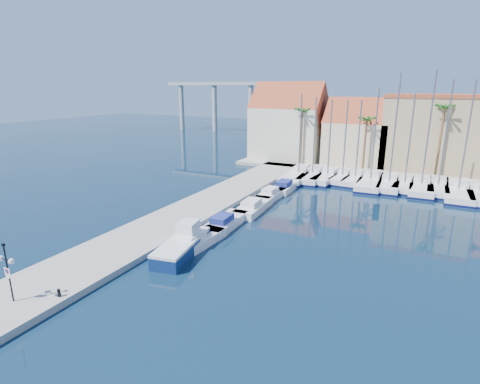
{
  "coord_description": "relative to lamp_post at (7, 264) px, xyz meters",
  "views": [
    {
      "loc": [
        12.7,
        -16.83,
        13.02
      ],
      "look_at": [
        -3.43,
        14.95,
        3.0
      ],
      "focal_mm": 28.0,
      "sensor_mm": 36.0,
      "label": 1
    }
  ],
  "objects": [
    {
      "name": "building_0",
      "position": [
        -1.35,
        52.18,
        3.54
      ],
      "size": [
        12.3,
        9.0,
        13.5
      ],
      "color": "beige",
      "rests_on": "shore_north"
    },
    {
      "name": "motorboat_west_1",
      "position": [
        4.79,
        17.72,
        -2.47
      ],
      "size": [
        2.42,
        6.71,
        1.4
      ],
      "rotation": [
        0.0,
        0.0,
        0.05
      ],
      "color": "white",
      "rests_on": "ground"
    },
    {
      "name": "sailboat_2",
      "position": [
        8.94,
        41.18,
        -2.41
      ],
      "size": [
        3.37,
        9.99,
        11.39
      ],
      "rotation": [
        0.0,
        0.0,
        -0.08
      ],
      "color": "white",
      "rests_on": "ground"
    },
    {
      "name": "sailboat_11",
      "position": [
        27.5,
        40.88,
        -2.39
      ],
      "size": [
        3.36,
        11.52,
        14.91
      ],
      "rotation": [
        0.0,
        0.0,
        0.03
      ],
      "color": "white",
      "rests_on": "ground"
    },
    {
      "name": "sailboat_0",
      "position": [
        4.8,
        40.53,
        -2.42
      ],
      "size": [
        3.48,
        11.75,
        12.1
      ],
      "rotation": [
        0.0,
        0.0,
        0.04
      ],
      "color": "white",
      "rests_on": "ground"
    },
    {
      "name": "ground",
      "position": [
        8.65,
        5.18,
        -2.98
      ],
      "size": [
        260.0,
        260.0,
        0.0
      ],
      "primitive_type": "plane",
      "color": "#081C32",
      "rests_on": "ground"
    },
    {
      "name": "building_2",
      "position": [
        21.65,
        53.18,
        3.28
      ],
      "size": [
        14.2,
        10.2,
        11.5
      ],
      "color": "tan",
      "rests_on": "shore_north"
    },
    {
      "name": "palm_0",
      "position": [
        2.65,
        47.18,
        6.1
      ],
      "size": [
        2.6,
        2.6,
        10.15
      ],
      "color": "brown",
      "rests_on": "shore_north"
    },
    {
      "name": "building_1",
      "position": [
        10.65,
        52.18,
        2.32
      ],
      "size": [
        10.3,
        8.0,
        11.0
      ],
      "color": "beige",
      "rests_on": "shore_north"
    },
    {
      "name": "motorboat_west_4",
      "position": [
        5.23,
        33.26,
        -2.47
      ],
      "size": [
        2.46,
        7.0,
        1.4
      ],
      "rotation": [
        0.0,
        0.0,
        0.03
      ],
      "color": "white",
      "rests_on": "ground"
    },
    {
      "name": "sailboat_3",
      "position": [
        10.96,
        41.56,
        -2.38
      ],
      "size": [
        2.81,
        8.36,
        11.36
      ],
      "rotation": [
        0.0,
        0.0,
        -0.08
      ],
      "color": "white",
      "rests_on": "ground"
    },
    {
      "name": "quay_west",
      "position": [
        -0.35,
        18.68,
        -2.73
      ],
      "size": [
        6.0,
        77.0,
        0.5
      ],
      "primitive_type": "cube",
      "color": "gray",
      "rests_on": "ground"
    },
    {
      "name": "sailboat_8",
      "position": [
        21.09,
        41.44,
        -2.38
      ],
      "size": [
        3.19,
        11.01,
        14.96
      ],
      "rotation": [
        0.0,
        0.0,
        0.03
      ],
      "color": "white",
      "rests_on": "ground"
    },
    {
      "name": "motorboat_west_2",
      "position": [
        5.15,
        23.48,
        -2.47
      ],
      "size": [
        2.61,
        7.06,
        1.4
      ],
      "rotation": [
        0.0,
        0.0,
        0.06
      ],
      "color": "white",
      "rests_on": "ground"
    },
    {
      "name": "fishing_boat",
      "position": [
        4.6,
        11.14,
        -2.2
      ],
      "size": [
        3.37,
        6.98,
        2.34
      ],
      "rotation": [
        0.0,
        0.0,
        0.18
      ],
      "color": "navy",
      "rests_on": "ground"
    },
    {
      "name": "sailboat_5",
      "position": [
        14.78,
        41.3,
        -2.41
      ],
      "size": [
        3.51,
        11.71,
        12.9
      ],
      "rotation": [
        0.0,
        0.0,
        0.04
      ],
      "color": "white",
      "rests_on": "ground"
    },
    {
      "name": "sailboat_6",
      "position": [
        17.2,
        41.02,
        -2.37
      ],
      "size": [
        3.0,
        10.2,
        14.74
      ],
      "rotation": [
        0.0,
        0.0,
        0.03
      ],
      "color": "white",
      "rests_on": "ground"
    },
    {
      "name": "sailboat_7",
      "position": [
        19.12,
        41.4,
        -2.38
      ],
      "size": [
        2.83,
        9.02,
        12.21
      ],
      "rotation": [
        0.0,
        0.0,
        -0.05
      ],
      "color": "white",
      "rests_on": "ground"
    },
    {
      "name": "motorboat_west_3",
      "position": [
        5.04,
        29.05,
        -2.47
      ],
      "size": [
        2.29,
        6.3,
        1.4
      ],
      "rotation": [
        0.0,
        0.0,
        -0.05
      ],
      "color": "white",
      "rests_on": "ground"
    },
    {
      "name": "sailboat_1",
      "position": [
        6.65,
        41.21,
        -2.42
      ],
      "size": [
        3.69,
        11.11,
        11.61
      ],
      "rotation": [
        0.0,
        0.0,
        0.07
      ],
      "color": "white",
      "rests_on": "ground"
    },
    {
      "name": "lamp_post",
      "position": [
        0.0,
        0.0,
        0.0
      ],
      "size": [
        1.28,
        0.38,
        3.78
      ],
      "rotation": [
        0.0,
        0.0,
        0.04
      ],
      "color": "black",
      "rests_on": "quay_west"
    },
    {
      "name": "viaduct",
      "position": [
        -30.42,
        87.18,
        7.27
      ],
      "size": [
        48.0,
        2.2,
        14.45
      ],
      "color": "#9E9E99",
      "rests_on": "ground"
    },
    {
      "name": "shore_north",
      "position": [
        18.65,
        53.18,
        -2.73
      ],
      "size": [
        54.0,
        16.0,
        0.5
      ],
      "primitive_type": "cube",
      "color": "gray",
      "rests_on": "ground"
    },
    {
      "name": "sailboat_4",
      "position": [
        12.69,
        41.78,
        -2.4
      ],
      "size": [
        2.8,
        9.05,
        11.34
      ],
      "rotation": [
        0.0,
        0.0,
        -0.05
      ],
      "color": "white",
      "rests_on": "ground"
    },
    {
      "name": "bollard",
      "position": [
        2.05,
        1.61,
        -2.23
      ],
      "size": [
        0.2,
        0.2,
        0.5
      ],
      "primitive_type": "cylinder",
      "color": "black",
      "rests_on": "quay_west"
    },
    {
      "name": "palm_2",
      "position": [
        22.65,
        47.18,
        7.04
      ],
      "size": [
        2.6,
        2.6,
        11.15
      ],
      "color": "brown",
      "rests_on": "shore_north"
    },
    {
      "name": "motorboat_west_0",
      "position": [
        4.85,
        12.73,
        -2.47
      ],
      "size": [
        2.29,
        6.26,
        1.4
      ],
      "rotation": [
        0.0,
        0.0,
        -0.05
      ],
      "color": "white",
      "rests_on": "ground"
    },
    {
      "name": "sailboat_9",
      "position": [
        23.05,
        41.82,
        -2.37
      ],
      "size": [
        2.61,
        9.71,
        13.92
      ],
      "rotation": [
        0.0,
        0.0,
        -0.0
      ],
      "color": "white",
      "rests_on": "ground"
    },
    {
      "name": "palm_1",
      "position": [
        12.65,
        47.18,
        5.15
      ],
      "size": [
        2.6,
        2.6,
        9.15
      ],
      "color": "brown",
      "rests_on": "shore_north"
    },
    {
      "name": "sailboat_10",
      "position": [
        25.29,
        40.98,
        -2.41
      ],
      "size": [
        3.22,
        11.94,
        13.9
      ],
      "rotation": [
        0.0,
        0.0,
        -0.01
      ],
      "color": "white",
      "rests_on": "ground"
    }
  ]
}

